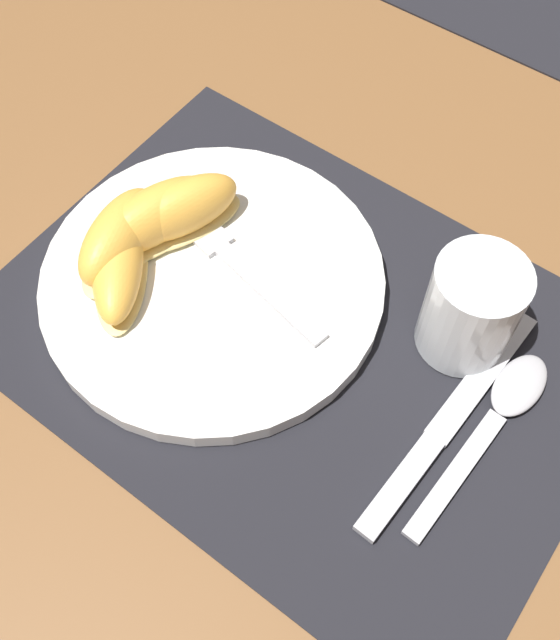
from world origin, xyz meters
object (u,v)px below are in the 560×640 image
at_px(plate, 213,281).
at_px(citrus_wedge_3, 119,264).
at_px(spoon, 503,408).
at_px(citrus_wedge_1, 157,215).
at_px(citrus_wedge_2, 119,239).
at_px(fork, 228,254).
at_px(citrus_wedge_0, 182,211).
at_px(juice_glass, 469,313).
at_px(knife, 447,423).

height_order(plate, citrus_wedge_3, citrus_wedge_3).
height_order(plate, spoon, plate).
relative_size(plate, citrus_wedge_1, 2.28).
distance_m(citrus_wedge_2, citrus_wedge_3, 0.02).
bearing_deg(citrus_wedge_2, citrus_wedge_3, -50.20).
height_order(fork, citrus_wedge_0, citrus_wedge_0).
relative_size(juice_glass, knife, 0.40).
distance_m(juice_glass, citrus_wedge_1, 0.26).
bearing_deg(spoon, knife, -128.86).
bearing_deg(fork, citrus_wedge_2, -145.27).
height_order(knife, spoon, spoon).
bearing_deg(knife, juice_glass, 112.35).
relative_size(spoon, citrus_wedge_0, 1.57).
relative_size(citrus_wedge_1, citrus_wedge_2, 1.12).
relative_size(citrus_wedge_0, citrus_wedge_3, 0.96).
xyz_separation_m(knife, citrus_wedge_3, (-0.27, -0.05, 0.03)).
bearing_deg(knife, citrus_wedge_3, -169.58).
distance_m(plate, juice_glass, 0.20).
relative_size(plate, knife, 1.24).
bearing_deg(citrus_wedge_1, knife, -0.39).
bearing_deg(plate, citrus_wedge_0, 153.53).
bearing_deg(citrus_wedge_1, citrus_wedge_2, -104.66).
bearing_deg(juice_glass, citrus_wedge_3, -153.88).
xyz_separation_m(plate, fork, (-0.00, 0.02, 0.01)).
distance_m(juice_glass, citrus_wedge_2, 0.28).
xyz_separation_m(spoon, citrus_wedge_2, (-0.31, -0.07, 0.03)).
bearing_deg(citrus_wedge_3, fork, 49.07).
relative_size(citrus_wedge_1, citrus_wedge_3, 1.04).
bearing_deg(citrus_wedge_1, citrus_wedge_0, 50.43).
height_order(spoon, citrus_wedge_1, citrus_wedge_1).
bearing_deg(plate, fork, 93.82).
bearing_deg(citrus_wedge_0, citrus_wedge_3, -96.98).
height_order(juice_glass, citrus_wedge_2, juice_glass).
relative_size(citrus_wedge_0, citrus_wedge_1, 0.92).
xyz_separation_m(juice_glass, spoon, (0.06, -0.03, -0.03)).
xyz_separation_m(plate, citrus_wedge_0, (-0.05, 0.02, 0.03)).
bearing_deg(citrus_wedge_3, spoon, 15.70).
xyz_separation_m(citrus_wedge_1, citrus_wedge_2, (-0.01, -0.04, -0.00)).
distance_m(plate, knife, 0.21).
distance_m(citrus_wedge_0, citrus_wedge_1, 0.02).
relative_size(fork, citrus_wedge_1, 1.55).
height_order(plate, citrus_wedge_0, citrus_wedge_0).
height_order(juice_glass, citrus_wedge_0, juice_glass).
bearing_deg(spoon, plate, -170.20).
bearing_deg(knife, citrus_wedge_2, -173.31).
xyz_separation_m(knife, citrus_wedge_2, (-0.28, -0.03, 0.03)).
height_order(citrus_wedge_0, citrus_wedge_3, citrus_wedge_0).
bearing_deg(plate, citrus_wedge_2, -160.08).
bearing_deg(citrus_wedge_1, spoon, 6.07).
bearing_deg(citrus_wedge_2, knife, 6.69).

